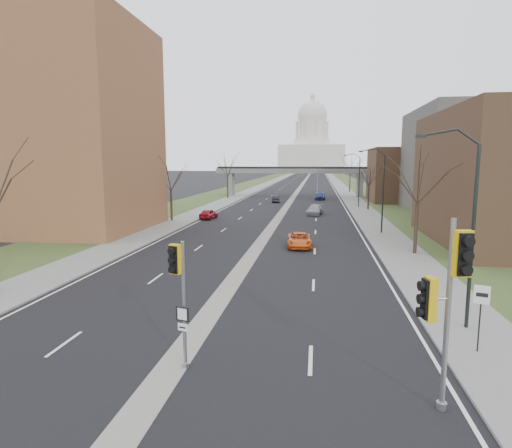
% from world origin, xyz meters
% --- Properties ---
extents(ground, '(700.00, 700.00, 0.00)m').
position_xyz_m(ground, '(0.00, 0.00, 0.00)').
color(ground, black).
rests_on(ground, ground).
extents(road_surface, '(20.00, 600.00, 0.01)m').
position_xyz_m(road_surface, '(0.00, 150.00, 0.01)').
color(road_surface, black).
rests_on(road_surface, ground).
extents(median_strip, '(1.20, 600.00, 0.02)m').
position_xyz_m(median_strip, '(0.00, 150.00, 0.00)').
color(median_strip, gray).
rests_on(median_strip, ground).
extents(sidewalk_right, '(4.00, 600.00, 0.12)m').
position_xyz_m(sidewalk_right, '(12.00, 150.00, 0.06)').
color(sidewalk_right, gray).
rests_on(sidewalk_right, ground).
extents(sidewalk_left, '(4.00, 600.00, 0.12)m').
position_xyz_m(sidewalk_left, '(-12.00, 150.00, 0.06)').
color(sidewalk_left, gray).
rests_on(sidewalk_left, ground).
extents(grass_verge_right, '(8.00, 600.00, 0.10)m').
position_xyz_m(grass_verge_right, '(18.00, 150.00, 0.05)').
color(grass_verge_right, '#354720').
rests_on(grass_verge_right, ground).
extents(grass_verge_left, '(8.00, 600.00, 0.10)m').
position_xyz_m(grass_verge_left, '(-18.00, 150.00, 0.05)').
color(grass_verge_left, '#354720').
rests_on(grass_verge_left, ground).
extents(apartment_building, '(25.00, 16.00, 22.00)m').
position_xyz_m(apartment_building, '(-26.00, 30.00, 11.00)').
color(apartment_building, brown).
rests_on(apartment_building, ground).
extents(commercial_block_mid, '(18.00, 22.00, 15.00)m').
position_xyz_m(commercial_block_mid, '(28.00, 52.00, 7.50)').
color(commercial_block_mid, '#55534E').
rests_on(commercial_block_mid, ground).
extents(commercial_block_far, '(14.00, 14.00, 10.00)m').
position_xyz_m(commercial_block_far, '(22.00, 70.00, 5.00)').
color(commercial_block_far, '#442D20').
rests_on(commercial_block_far, ground).
extents(pedestrian_bridge, '(34.00, 3.00, 6.45)m').
position_xyz_m(pedestrian_bridge, '(0.00, 80.00, 4.84)').
color(pedestrian_bridge, slate).
rests_on(pedestrian_bridge, ground).
extents(capitol, '(48.00, 42.00, 55.75)m').
position_xyz_m(capitol, '(0.00, 320.00, 18.60)').
color(capitol, silver).
rests_on(capitol, ground).
extents(streetlight_near, '(2.61, 0.20, 8.70)m').
position_xyz_m(streetlight_near, '(10.99, 6.00, 6.95)').
color(streetlight_near, black).
rests_on(streetlight_near, sidewalk_right).
extents(streetlight_mid, '(2.61, 0.20, 8.70)m').
position_xyz_m(streetlight_mid, '(10.99, 32.00, 6.95)').
color(streetlight_mid, black).
rests_on(streetlight_mid, sidewalk_right).
extents(streetlight_far, '(2.61, 0.20, 8.70)m').
position_xyz_m(streetlight_far, '(10.99, 58.00, 6.95)').
color(streetlight_far, black).
rests_on(streetlight_far, sidewalk_right).
extents(tree_left_b, '(6.75, 6.75, 8.81)m').
position_xyz_m(tree_left_b, '(-13.00, 38.00, 6.23)').
color(tree_left_b, '#382B21').
rests_on(tree_left_b, sidewalk_left).
extents(tree_left_c, '(7.65, 7.65, 9.99)m').
position_xyz_m(tree_left_c, '(-13.00, 72.00, 7.04)').
color(tree_left_c, '#382B21').
rests_on(tree_left_c, sidewalk_left).
extents(tree_right_a, '(7.20, 7.20, 9.40)m').
position_xyz_m(tree_right_a, '(13.00, 22.00, 6.64)').
color(tree_right_a, '#382B21').
rests_on(tree_right_a, sidewalk_right).
extents(tree_right_b, '(6.30, 6.30, 8.22)m').
position_xyz_m(tree_right_b, '(13.00, 55.00, 5.82)').
color(tree_right_b, '#382B21').
rests_on(tree_right_b, sidewalk_right).
extents(tree_right_c, '(7.65, 7.65, 9.99)m').
position_xyz_m(tree_right_c, '(13.00, 95.00, 7.04)').
color(tree_right_c, '#382B21').
rests_on(tree_right_c, sidewalk_right).
extents(signal_pole_median, '(0.62, 0.78, 4.66)m').
position_xyz_m(signal_pole_median, '(0.44, 0.53, 3.24)').
color(signal_pole_median, gray).
rests_on(signal_pole_median, ground).
extents(signal_pole_right, '(1.20, 0.98, 5.81)m').
position_xyz_m(signal_pole_right, '(8.80, -0.92, 3.80)').
color(signal_pole_right, gray).
rests_on(signal_pole_right, ground).
extents(speed_limit_sign, '(0.55, 0.21, 2.64)m').
position_xyz_m(speed_limit_sign, '(11.40, 3.46, 1.93)').
color(speed_limit_sign, black).
rests_on(speed_limit_sign, sidewalk_right).
extents(car_left_near, '(1.92, 3.99, 1.31)m').
position_xyz_m(car_left_near, '(-8.99, 40.97, 0.66)').
color(car_left_near, maroon).
rests_on(car_left_near, ground).
extents(car_left_far, '(1.51, 3.77, 1.22)m').
position_xyz_m(car_left_far, '(-2.50, 65.60, 0.61)').
color(car_left_far, black).
rests_on(car_left_far, ground).
extents(car_right_near, '(2.33, 4.62, 1.25)m').
position_xyz_m(car_right_near, '(3.65, 23.77, 0.63)').
color(car_right_near, '#D55516').
rests_on(car_right_near, ground).
extents(car_right_mid, '(2.50, 4.86, 1.35)m').
position_xyz_m(car_right_mid, '(4.78, 47.61, 0.67)').
color(car_right_mid, '#94939A').
rests_on(car_right_mid, ground).
extents(car_right_far, '(2.17, 4.74, 1.57)m').
position_xyz_m(car_right_far, '(5.63, 72.56, 0.79)').
color(car_right_far, navy).
rests_on(car_right_far, ground).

